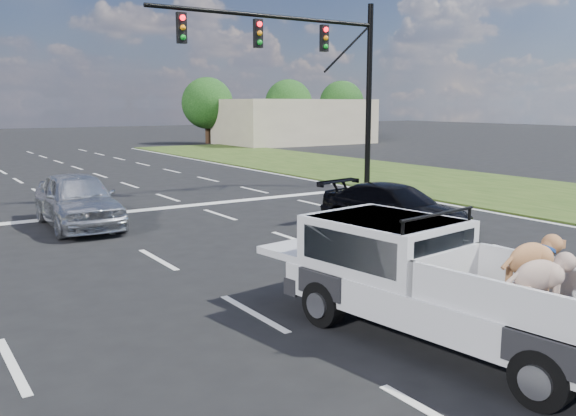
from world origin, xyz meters
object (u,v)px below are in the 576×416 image
pickup_truck (437,282)px  black_coupe (396,209)px  silver_sedan (78,200)px  traffic_signal (319,63)px

pickup_truck → black_coupe: pickup_truck is taller
silver_sedan → black_coupe: bearing=-36.8°
traffic_signal → black_coupe: 8.80m
pickup_truck → silver_sedan: size_ratio=1.16×
traffic_signal → pickup_truck: bearing=-119.9°
traffic_signal → black_coupe: (-2.87, -7.23, -4.11)m
traffic_signal → black_coupe: size_ratio=2.15×
traffic_signal → black_coupe: bearing=-111.6°
pickup_truck → black_coupe: 7.19m
silver_sedan → black_coupe: silver_sedan is taller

